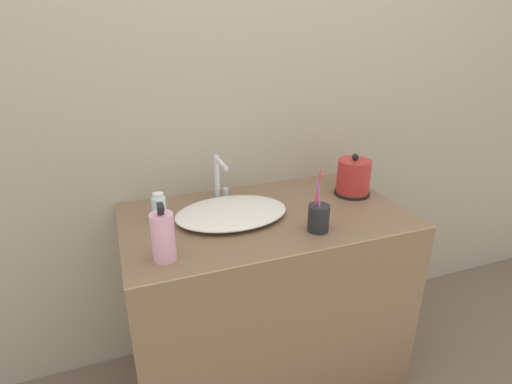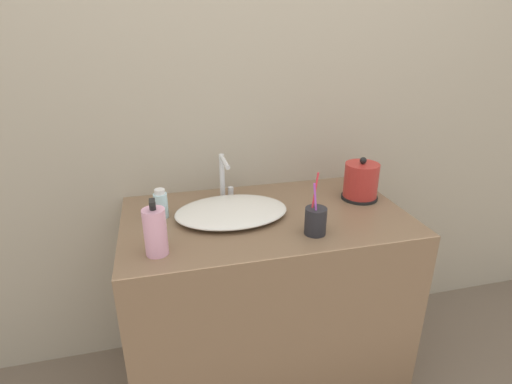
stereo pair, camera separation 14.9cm
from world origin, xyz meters
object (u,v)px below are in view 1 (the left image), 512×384
at_px(toothbrush_cup, 319,218).
at_px(shampoo_bottle, 159,209).
at_px(faucet, 220,176).
at_px(electric_kettle, 353,179).
at_px(lotion_bottle, 163,236).

xyz_separation_m(toothbrush_cup, shampoo_bottle, (-0.52, 0.26, 0.00)).
height_order(faucet, toothbrush_cup, toothbrush_cup).
relative_size(electric_kettle, lotion_bottle, 0.95).
bearing_deg(electric_kettle, shampoo_bottle, 178.62).
relative_size(faucet, shampoo_bottle, 1.65).
xyz_separation_m(lotion_bottle, shampoo_bottle, (0.02, 0.27, -0.03)).
distance_m(electric_kettle, lotion_bottle, 0.87).
xyz_separation_m(toothbrush_cup, lotion_bottle, (-0.54, -0.00, 0.03)).
bearing_deg(electric_kettle, lotion_bottle, -163.48).
height_order(electric_kettle, lotion_bottle, lotion_bottle).
xyz_separation_m(electric_kettle, lotion_bottle, (-0.84, -0.25, 0.01)).
xyz_separation_m(faucet, lotion_bottle, (-0.29, -0.39, -0.03)).
bearing_deg(shampoo_bottle, toothbrush_cup, -27.12).
relative_size(faucet, electric_kettle, 1.03).
height_order(faucet, lotion_bottle, lotion_bottle).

